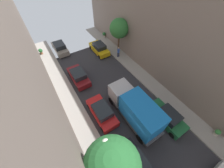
{
  "coord_description": "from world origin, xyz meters",
  "views": [
    {
      "loc": [
        -5.5,
        -3.09,
        13.19
      ],
      "look_at": [
        0.41,
        6.24,
        0.5
      ],
      "focal_mm": 21.14,
      "sensor_mm": 36.0,
      "label": 1
    }
  ],
  "objects_px": {
    "pedestrian": "(118,52)",
    "potted_plant_0": "(41,51)",
    "potted_plant_2": "(104,34)",
    "street_tree_1": "(119,29)",
    "parked_car_left_0": "(137,166)",
    "street_tree_2": "(112,166)",
    "parked_car_right_2": "(167,117)",
    "parked_car_left_3": "(60,48)",
    "delivery_truck": "(135,109)",
    "parked_car_left_1": "(102,112)",
    "potted_plant_3": "(217,132)",
    "parked_car_left_2": "(79,76)",
    "parked_car_right_3": "(99,48)",
    "lamp_post": "(107,152)"
  },
  "relations": [
    {
      "from": "parked_car_right_2",
      "to": "lamp_post",
      "type": "xyz_separation_m",
      "value": [
        -7.3,
        -0.28,
        3.35
      ]
    },
    {
      "from": "potted_plant_2",
      "to": "lamp_post",
      "type": "xyz_separation_m",
      "value": [
        -10.32,
        -18.41,
        3.42
      ]
    },
    {
      "from": "street_tree_1",
      "to": "street_tree_2",
      "type": "relative_size",
      "value": 0.86
    },
    {
      "from": "potted_plant_3",
      "to": "lamp_post",
      "type": "height_order",
      "value": "lamp_post"
    },
    {
      "from": "parked_car_left_1",
      "to": "delivery_truck",
      "type": "relative_size",
      "value": 0.64
    },
    {
      "from": "potted_plant_3",
      "to": "parked_car_right_3",
      "type": "bearing_deg",
      "value": 99.16
    },
    {
      "from": "pedestrian",
      "to": "street_tree_2",
      "type": "height_order",
      "value": "street_tree_2"
    },
    {
      "from": "parked_car_right_2",
      "to": "street_tree_1",
      "type": "relative_size",
      "value": 0.77
    },
    {
      "from": "parked_car_left_3",
      "to": "street_tree_2",
      "type": "bearing_deg",
      "value": -96.13
    },
    {
      "from": "potted_plant_2",
      "to": "street_tree_1",
      "type": "bearing_deg",
      "value": -95.31
    },
    {
      "from": "parked_car_left_0",
      "to": "parked_car_left_1",
      "type": "bearing_deg",
      "value": 90.0
    },
    {
      "from": "delivery_truck",
      "to": "potted_plant_2",
      "type": "height_order",
      "value": "delivery_truck"
    },
    {
      "from": "parked_car_left_2",
      "to": "potted_plant_2",
      "type": "height_order",
      "value": "parked_car_left_2"
    },
    {
      "from": "parked_car_left_0",
      "to": "parked_car_left_1",
      "type": "distance_m",
      "value": 5.84
    },
    {
      "from": "pedestrian",
      "to": "parked_car_left_3",
      "type": "bearing_deg",
      "value": 138.1
    },
    {
      "from": "potted_plant_3",
      "to": "parked_car_left_3",
      "type": "bearing_deg",
      "value": 110.89
    },
    {
      "from": "parked_car_right_2",
      "to": "potted_plant_2",
      "type": "distance_m",
      "value": 18.38
    },
    {
      "from": "street_tree_2",
      "to": "lamp_post",
      "type": "relative_size",
      "value": 1.05
    },
    {
      "from": "parked_car_left_1",
      "to": "potted_plant_3",
      "type": "height_order",
      "value": "parked_car_left_1"
    },
    {
      "from": "parked_car_left_1",
      "to": "lamp_post",
      "type": "height_order",
      "value": "lamp_post"
    },
    {
      "from": "parked_car_right_2",
      "to": "parked_car_right_3",
      "type": "height_order",
      "value": "same"
    },
    {
      "from": "pedestrian",
      "to": "potted_plant_0",
      "type": "xyz_separation_m",
      "value": [
        -10.16,
        7.29,
        -0.38
      ]
    },
    {
      "from": "parked_car_left_0",
      "to": "parked_car_right_2",
      "type": "relative_size",
      "value": 1.0
    },
    {
      "from": "pedestrian",
      "to": "potted_plant_0",
      "type": "relative_size",
      "value": 1.84
    },
    {
      "from": "street_tree_2",
      "to": "potted_plant_2",
      "type": "height_order",
      "value": "street_tree_2"
    },
    {
      "from": "parked_car_left_1",
      "to": "potted_plant_3",
      "type": "bearing_deg",
      "value": -43.02
    },
    {
      "from": "parked_car_right_2",
      "to": "parked_car_right_3",
      "type": "bearing_deg",
      "value": 90.0
    },
    {
      "from": "delivery_truck",
      "to": "pedestrian",
      "type": "relative_size",
      "value": 3.84
    },
    {
      "from": "parked_car_left_1",
      "to": "parked_car_left_3",
      "type": "xyz_separation_m",
      "value": [
        0.0,
        14.07,
        0.0
      ]
    },
    {
      "from": "parked_car_left_3",
      "to": "street_tree_1",
      "type": "distance_m",
      "value": 10.22
    },
    {
      "from": "pedestrian",
      "to": "potted_plant_3",
      "type": "bearing_deg",
      "value": -85.89
    },
    {
      "from": "parked_car_left_0",
      "to": "street_tree_2",
      "type": "xyz_separation_m",
      "value": [
        -2.08,
        0.58,
        4.1
      ]
    },
    {
      "from": "parked_car_left_0",
      "to": "street_tree_1",
      "type": "height_order",
      "value": "street_tree_1"
    },
    {
      "from": "parked_car_left_3",
      "to": "lamp_post",
      "type": "bearing_deg",
      "value": -95.89
    },
    {
      "from": "parked_car_left_1",
      "to": "potted_plant_2",
      "type": "height_order",
      "value": "parked_car_left_1"
    },
    {
      "from": "parked_car_right_2",
      "to": "parked_car_left_2",
      "type": "bearing_deg",
      "value": 117.51
    },
    {
      "from": "potted_plant_0",
      "to": "parked_car_left_2",
      "type": "bearing_deg",
      "value": -71.18
    },
    {
      "from": "parked_car_right_2",
      "to": "potted_plant_0",
      "type": "relative_size",
      "value": 4.48
    },
    {
      "from": "parked_car_right_3",
      "to": "pedestrian",
      "type": "distance_m",
      "value": 3.44
    },
    {
      "from": "parked_car_left_3",
      "to": "street_tree_1",
      "type": "relative_size",
      "value": 0.77
    },
    {
      "from": "delivery_truck",
      "to": "pedestrian",
      "type": "height_order",
      "value": "delivery_truck"
    },
    {
      "from": "parked_car_right_2",
      "to": "lamp_post",
      "type": "distance_m",
      "value": 8.04
    },
    {
      "from": "parked_car_left_3",
      "to": "delivery_truck",
      "type": "height_order",
      "value": "delivery_truck"
    },
    {
      "from": "parked_car_left_0",
      "to": "delivery_truck",
      "type": "distance_m",
      "value": 4.78
    },
    {
      "from": "parked_car_left_1",
      "to": "parked_car_right_2",
      "type": "bearing_deg",
      "value": -37.04
    },
    {
      "from": "potted_plant_2",
      "to": "potted_plant_3",
      "type": "height_order",
      "value": "potted_plant_2"
    },
    {
      "from": "potted_plant_0",
      "to": "parked_car_left_0",
      "type": "bearing_deg",
      "value": -81.96
    },
    {
      "from": "parked_car_left_0",
      "to": "parked_car_right_3",
      "type": "bearing_deg",
      "value": 71.67
    },
    {
      "from": "delivery_truck",
      "to": "parked_car_right_3",
      "type": "bearing_deg",
      "value": 77.81
    },
    {
      "from": "parked_car_left_1",
      "to": "parked_car_left_2",
      "type": "distance_m",
      "value": 6.29
    }
  ]
}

